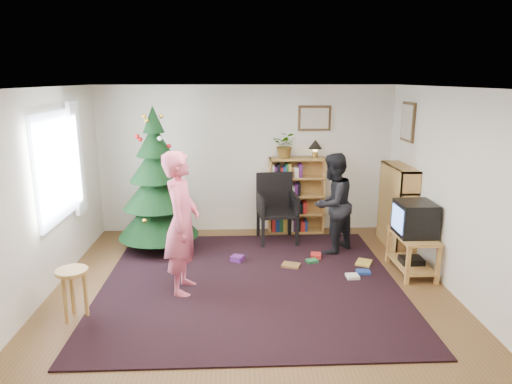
{
  "coord_description": "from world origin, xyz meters",
  "views": [
    {
      "loc": [
        -0.16,
        -5.19,
        2.6
      ],
      "look_at": [
        0.1,
        0.81,
        1.1
      ],
      "focal_mm": 32.0,
      "sensor_mm": 36.0,
      "label": 1
    }
  ],
  "objects_px": {
    "picture_right": "(408,122)",
    "armchair": "(277,204)",
    "person_by_chair": "(332,204)",
    "christmas_tree": "(157,192)",
    "potted_plant": "(286,145)",
    "bookshelf_right": "(397,206)",
    "picture_back": "(314,118)",
    "person_standing": "(182,223)",
    "table_lamp": "(315,146)",
    "bookshelf_back": "(296,195)",
    "tv_stand": "(412,250)",
    "stool": "(73,281)",
    "crt_tv": "(415,219)"
  },
  "relations": [
    {
      "from": "picture_right",
      "to": "armchair",
      "type": "relative_size",
      "value": 0.54
    },
    {
      "from": "person_by_chair",
      "to": "christmas_tree",
      "type": "bearing_deg",
      "value": -47.15
    },
    {
      "from": "person_by_chair",
      "to": "potted_plant",
      "type": "distance_m",
      "value": 1.38
    },
    {
      "from": "person_by_chair",
      "to": "picture_right",
      "type": "bearing_deg",
      "value": 155.26
    },
    {
      "from": "picture_right",
      "to": "bookshelf_right",
      "type": "bearing_deg",
      "value": -125.59
    },
    {
      "from": "picture_back",
      "to": "armchair",
      "type": "distance_m",
      "value": 1.59
    },
    {
      "from": "person_standing",
      "to": "table_lamp",
      "type": "height_order",
      "value": "person_standing"
    },
    {
      "from": "person_standing",
      "to": "picture_back",
      "type": "bearing_deg",
      "value": -35.49
    },
    {
      "from": "picture_right",
      "to": "christmas_tree",
      "type": "distance_m",
      "value": 3.99
    },
    {
      "from": "bookshelf_back",
      "to": "tv_stand",
      "type": "bearing_deg",
      "value": -52.71
    },
    {
      "from": "picture_back",
      "to": "stool",
      "type": "height_order",
      "value": "picture_back"
    },
    {
      "from": "christmas_tree",
      "to": "bookshelf_back",
      "type": "relative_size",
      "value": 1.71
    },
    {
      "from": "bookshelf_back",
      "to": "person_standing",
      "type": "relative_size",
      "value": 0.73
    },
    {
      "from": "christmas_tree",
      "to": "bookshelf_right",
      "type": "height_order",
      "value": "christmas_tree"
    },
    {
      "from": "picture_back",
      "to": "stool",
      "type": "distance_m",
      "value": 4.57
    },
    {
      "from": "armchair",
      "to": "person_by_chair",
      "type": "distance_m",
      "value": 1.01
    },
    {
      "from": "person_standing",
      "to": "armchair",
      "type": "bearing_deg",
      "value": -30.85
    },
    {
      "from": "armchair",
      "to": "stool",
      "type": "xyz_separation_m",
      "value": [
        -2.46,
        -2.47,
        -0.15
      ]
    },
    {
      "from": "christmas_tree",
      "to": "bookshelf_back",
      "type": "bearing_deg",
      "value": 18.8
    },
    {
      "from": "armchair",
      "to": "crt_tv",
      "type": "bearing_deg",
      "value": -44.74
    },
    {
      "from": "picture_back",
      "to": "christmas_tree",
      "type": "xyz_separation_m",
      "value": [
        -2.53,
        -0.9,
        -1.02
      ]
    },
    {
      "from": "person_standing",
      "to": "person_by_chair",
      "type": "distance_m",
      "value": 2.45
    },
    {
      "from": "person_standing",
      "to": "person_by_chair",
      "type": "bearing_deg",
      "value": -54.78
    },
    {
      "from": "picture_back",
      "to": "bookshelf_back",
      "type": "relative_size",
      "value": 0.42
    },
    {
      "from": "person_by_chair",
      "to": "table_lamp",
      "type": "distance_m",
      "value": 1.23
    },
    {
      "from": "bookshelf_back",
      "to": "table_lamp",
      "type": "height_order",
      "value": "table_lamp"
    },
    {
      "from": "crt_tv",
      "to": "armchair",
      "type": "relative_size",
      "value": 0.47
    },
    {
      "from": "bookshelf_right",
      "to": "stool",
      "type": "distance_m",
      "value": 4.79
    },
    {
      "from": "picture_back",
      "to": "tv_stand",
      "type": "xyz_separation_m",
      "value": [
        1.07,
        -1.93,
        -1.63
      ]
    },
    {
      "from": "picture_right",
      "to": "armchair",
      "type": "height_order",
      "value": "picture_right"
    },
    {
      "from": "tv_stand",
      "to": "armchair",
      "type": "bearing_deg",
      "value": 140.71
    },
    {
      "from": "bookshelf_right",
      "to": "table_lamp",
      "type": "height_order",
      "value": "table_lamp"
    },
    {
      "from": "bookshelf_back",
      "to": "bookshelf_right",
      "type": "relative_size",
      "value": 1.0
    },
    {
      "from": "crt_tv",
      "to": "picture_back",
      "type": "bearing_deg",
      "value": 118.97
    },
    {
      "from": "picture_right",
      "to": "table_lamp",
      "type": "bearing_deg",
      "value": 155.91
    },
    {
      "from": "armchair",
      "to": "bookshelf_back",
      "type": "bearing_deg",
      "value": 39.42
    },
    {
      "from": "crt_tv",
      "to": "person_by_chair",
      "type": "relative_size",
      "value": 0.34
    },
    {
      "from": "picture_back",
      "to": "tv_stand",
      "type": "distance_m",
      "value": 2.74
    },
    {
      "from": "christmas_tree",
      "to": "person_by_chair",
      "type": "relative_size",
      "value": 1.45
    },
    {
      "from": "bookshelf_back",
      "to": "person_by_chair",
      "type": "bearing_deg",
      "value": -66.99
    },
    {
      "from": "table_lamp",
      "to": "bookshelf_right",
      "type": "bearing_deg",
      "value": -33.31
    },
    {
      "from": "picture_right",
      "to": "potted_plant",
      "type": "xyz_separation_m",
      "value": [
        -1.82,
        0.59,
        -0.43
      ]
    },
    {
      "from": "tv_stand",
      "to": "person_by_chair",
      "type": "relative_size",
      "value": 0.53
    },
    {
      "from": "person_by_chair",
      "to": "stool",
      "type": "bearing_deg",
      "value": -12.64
    },
    {
      "from": "picture_back",
      "to": "picture_right",
      "type": "height_order",
      "value": "picture_right"
    },
    {
      "from": "crt_tv",
      "to": "table_lamp",
      "type": "relative_size",
      "value": 1.68
    },
    {
      "from": "picture_right",
      "to": "bookshelf_right",
      "type": "xyz_separation_m",
      "value": [
        -0.14,
        -0.19,
        -1.29
      ]
    },
    {
      "from": "crt_tv",
      "to": "table_lamp",
      "type": "xyz_separation_m",
      "value": [
        -1.06,
        1.79,
        0.73
      ]
    },
    {
      "from": "bookshelf_right",
      "to": "stool",
      "type": "bearing_deg",
      "value": 115.52
    },
    {
      "from": "armchair",
      "to": "bookshelf_right",
      "type": "bearing_deg",
      "value": -17.79
    }
  ]
}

